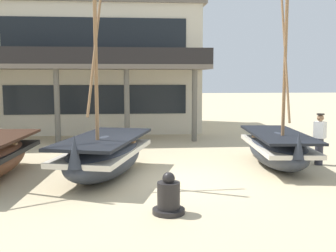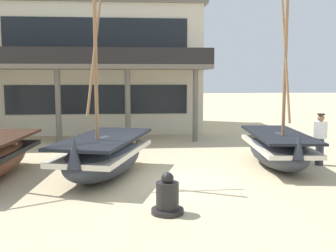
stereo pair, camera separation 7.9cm
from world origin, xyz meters
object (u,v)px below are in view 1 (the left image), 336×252
at_px(fisherman_by_hull, 319,140).
at_px(capstan_winch, 169,198).
at_px(harbor_building_main, 100,68).
at_px(fishing_boat_near_left, 277,148).
at_px(fishing_boat_centre_large, 104,155).

height_order(fisherman_by_hull, capstan_winch, fisherman_by_hull).
bearing_deg(harbor_building_main, fisherman_by_hull, -54.44).
height_order(fishing_boat_near_left, fisherman_by_hull, fishing_boat_near_left).
xyz_separation_m(fishing_boat_centre_large, fisherman_by_hull, (6.87, 0.99, 0.18)).
height_order(fishing_boat_near_left, harbor_building_main, harbor_building_main).
bearing_deg(fisherman_by_hull, capstan_winch, -141.10).
height_order(capstan_winch, harbor_building_main, harbor_building_main).
bearing_deg(capstan_winch, fishing_boat_near_left, 47.11).
distance_m(capstan_winch, harbor_building_main, 15.62).
bearing_deg(capstan_winch, fishing_boat_centre_large, 114.71).
xyz_separation_m(capstan_winch, harbor_building_main, (-2.40, 15.14, 3.01)).
xyz_separation_m(fishing_boat_centre_large, capstan_winch, (1.53, -3.33, -0.31)).
relative_size(fishing_boat_near_left, fishing_boat_centre_large, 1.00).
relative_size(fishing_boat_centre_large, fisherman_by_hull, 3.40).
bearing_deg(harbor_building_main, capstan_winch, -81.01).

